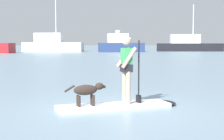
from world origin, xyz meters
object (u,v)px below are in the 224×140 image
at_px(dog, 87,91).
at_px(moored_boat_far_starboard, 120,45).
at_px(moored_boat_port, 188,45).
at_px(moored_boat_outer, 52,44).
at_px(paddleboard, 122,105).
at_px(person_paddler, 127,65).

relative_size(dog, moored_boat_far_starboard, 0.13).
relative_size(dog, moored_boat_port, 0.08).
height_order(moored_boat_outer, moored_boat_far_starboard, moored_boat_outer).
bearing_deg(paddleboard, moored_boat_port, 73.05).
bearing_deg(moored_boat_outer, dog, -81.73).
xyz_separation_m(paddleboard, dog, (-0.88, -0.27, 0.44)).
xyz_separation_m(person_paddler, moored_boat_far_starboard, (3.50, 52.48, 0.16)).
xyz_separation_m(paddleboard, moored_boat_far_starboard, (3.63, 52.52, 1.21)).
bearing_deg(dog, paddleboard, 16.82).
distance_m(dog, moored_boat_far_starboard, 52.98).
height_order(moored_boat_outer, moored_boat_port, moored_boat_outer).
relative_size(paddleboard, moored_boat_port, 0.26).
distance_m(moored_boat_outer, moored_boat_far_starboard, 13.09).
distance_m(person_paddler, moored_boat_port, 58.87).
distance_m(dog, moored_boat_outer, 56.69).
bearing_deg(person_paddler, moored_boat_port, 73.16).
bearing_deg(moored_boat_far_starboard, person_paddler, -93.82).
distance_m(person_paddler, moored_boat_far_starboard, 52.59).
xyz_separation_m(person_paddler, dog, (-1.01, -0.31, -0.61)).
xyz_separation_m(person_paddler, moored_boat_outer, (-9.17, 55.79, 0.23)).
bearing_deg(moored_boat_port, dog, -107.69).
distance_m(person_paddler, dog, 1.22).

